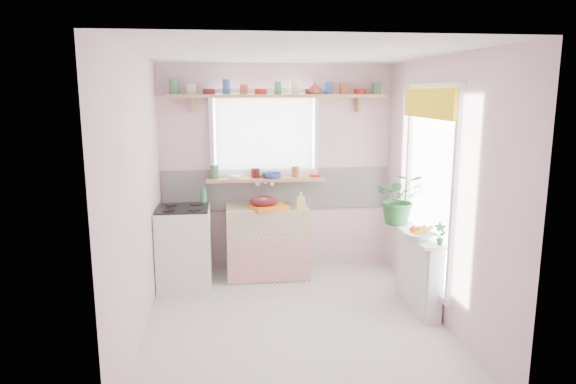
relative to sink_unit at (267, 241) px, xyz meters
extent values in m
plane|color=silver|center=(0.15, -1.29, -0.43)|extent=(3.20, 3.20, 0.00)
plane|color=white|center=(0.15, -1.29, 2.07)|extent=(3.20, 3.20, 0.00)
plane|color=silver|center=(0.15, 0.31, 0.82)|extent=(2.80, 0.00, 2.80)
plane|color=silver|center=(0.15, -2.89, 0.82)|extent=(2.80, 0.00, 2.80)
plane|color=silver|center=(-1.25, -1.29, 0.82)|extent=(0.00, 3.20, 3.20)
plane|color=silver|center=(1.55, -1.29, 0.82)|extent=(0.00, 3.20, 3.20)
cube|color=white|center=(0.15, 0.29, 0.57)|extent=(2.74, 0.03, 0.50)
cube|color=pink|center=(0.15, 0.29, 0.37)|extent=(2.74, 0.02, 0.12)
cube|color=white|center=(0.00, 0.30, 1.22)|extent=(1.20, 0.01, 1.00)
cube|color=white|center=(0.00, 0.24, 1.22)|extent=(1.15, 0.02, 0.95)
cube|color=white|center=(1.54, -1.09, 0.82)|extent=(0.01, 1.10, 1.90)
cube|color=yellow|center=(1.46, -1.09, 1.63)|extent=(0.03, 1.20, 0.28)
cube|color=white|center=(0.00, 0.01, -0.16)|extent=(0.85, 0.55, 0.55)
cube|color=#CE4E3C|center=(0.00, -0.27, -0.16)|extent=(0.95, 0.02, 0.53)
cube|color=#C2B08E|center=(0.00, 0.01, 0.27)|extent=(0.95, 0.55, 0.30)
cylinder|color=silver|center=(0.00, 0.26, 0.67)|extent=(0.03, 0.22, 0.03)
cube|color=white|center=(-0.95, -0.24, 0.02)|extent=(0.58, 0.58, 0.90)
cube|color=black|center=(-0.95, -0.24, 0.47)|extent=(0.56, 0.56, 0.02)
cylinder|color=black|center=(-1.09, -0.38, 0.49)|extent=(0.14, 0.14, 0.01)
cylinder|color=black|center=(-0.81, -0.38, 0.49)|extent=(0.14, 0.14, 0.01)
cylinder|color=black|center=(-1.09, -0.10, 0.49)|extent=(0.14, 0.14, 0.01)
cylinder|color=black|center=(-0.81, -0.10, 0.49)|extent=(0.14, 0.14, 0.01)
cube|color=white|center=(1.45, -1.09, -0.06)|extent=(0.15, 0.90, 0.75)
cube|color=white|center=(1.42, -1.09, 0.33)|extent=(0.22, 0.95, 0.03)
cube|color=tan|center=(0.00, 0.19, 0.71)|extent=(1.40, 0.22, 0.04)
cube|color=tan|center=(0.15, 0.18, 1.69)|extent=(2.52, 0.24, 0.04)
cylinder|color=#3F7F4C|center=(-1.03, 0.18, 1.77)|extent=(0.11, 0.11, 0.12)
cylinder|color=silver|center=(-0.83, 0.18, 1.77)|extent=(0.11, 0.11, 0.12)
cylinder|color=#590F14|center=(-0.64, 0.18, 1.74)|extent=(0.11, 0.11, 0.06)
cylinder|color=#3359A5|center=(-0.44, 0.18, 1.77)|extent=(0.11, 0.11, 0.12)
cylinder|color=#A55133|center=(-0.24, 0.18, 1.77)|extent=(0.11, 0.11, 0.12)
cylinder|color=red|center=(-0.05, 0.18, 1.74)|extent=(0.11, 0.11, 0.06)
cylinder|color=#3F7F4C|center=(0.15, 0.18, 1.77)|extent=(0.11, 0.11, 0.12)
cylinder|color=silver|center=(0.35, 0.18, 1.77)|extent=(0.11, 0.11, 0.12)
cylinder|color=#590F14|center=(0.54, 0.18, 1.74)|extent=(0.11, 0.11, 0.06)
cylinder|color=#3359A5|center=(0.74, 0.18, 1.77)|extent=(0.11, 0.11, 0.12)
cylinder|color=#A55133|center=(0.94, 0.18, 1.77)|extent=(0.11, 0.11, 0.12)
cylinder|color=red|center=(1.13, 0.18, 1.74)|extent=(0.11, 0.11, 0.06)
cylinder|color=#3F7F4C|center=(1.33, 0.18, 1.77)|extent=(0.11, 0.11, 0.12)
cylinder|color=#3F7F4C|center=(-0.62, 0.19, 0.79)|extent=(0.11, 0.11, 0.12)
cylinder|color=silver|center=(-0.37, 0.19, 0.79)|extent=(0.11, 0.11, 0.12)
cylinder|color=#590F14|center=(-0.12, 0.19, 0.76)|extent=(0.11, 0.11, 0.06)
cylinder|color=#3359A5|center=(0.12, 0.19, 0.79)|extent=(0.11, 0.11, 0.12)
cylinder|color=#A55133|center=(0.37, 0.19, 0.79)|extent=(0.11, 0.11, 0.12)
cylinder|color=red|center=(0.62, 0.19, 0.76)|extent=(0.11, 0.11, 0.06)
cube|color=orange|center=(0.01, -0.13, 0.44)|extent=(0.47, 0.41, 0.04)
ellipsoid|color=#500D16|center=(-0.05, -0.07, 0.49)|extent=(0.35, 0.35, 0.14)
imported|color=#27622D|center=(1.36, -0.69, 0.62)|extent=(0.59, 0.54, 0.56)
imported|color=white|center=(1.36, -1.30, 0.38)|extent=(0.37, 0.37, 0.07)
imported|color=#255D25|center=(1.48, -1.49, 0.45)|extent=(0.12, 0.09, 0.21)
imported|color=#F8EC6E|center=(0.38, -0.19, 0.52)|extent=(0.10, 0.10, 0.20)
imported|color=silver|center=(-0.05, 0.23, 0.78)|extent=(0.15, 0.15, 0.10)
imported|color=#3553AE|center=(0.08, 0.13, 0.76)|extent=(0.24, 0.24, 0.07)
imported|color=#9A442F|center=(0.57, 0.12, 1.78)|extent=(0.15, 0.15, 0.14)
imported|color=#3B774F|center=(-0.73, -0.02, 0.59)|extent=(0.11, 0.11, 0.21)
sphere|color=orange|center=(1.36, -1.30, 0.44)|extent=(0.08, 0.08, 0.08)
sphere|color=orange|center=(1.42, -1.27, 0.44)|extent=(0.08, 0.08, 0.08)
sphere|color=orange|center=(1.31, -1.28, 0.44)|extent=(0.08, 0.08, 0.08)
cylinder|color=gold|center=(1.38, -1.35, 0.45)|extent=(0.18, 0.04, 0.10)
camera|label=1|loc=(-0.46, -5.85, 1.74)|focal=32.00mm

